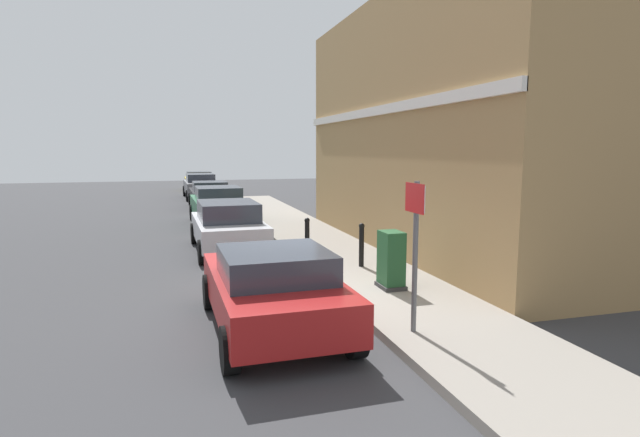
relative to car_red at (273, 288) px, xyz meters
The scene contains 13 objects.
ground 1.58m from the car_red, 57.90° to the left, with size 80.00×80.00×0.00m, color #38383A.
sidewalk 7.72m from the car_red, 69.25° to the left, with size 2.45×30.00×0.15m, color gray.
corner_building 9.73m from the car_red, 35.61° to the left, with size 7.36×12.47×7.03m.
car_red is the anchor object (origin of this frame).
car_silver 6.72m from the car_red, 90.26° to the left, with size 2.00×4.18×1.44m.
car_green 12.12m from the car_red, 89.35° to the left, with size 2.07×4.34×1.48m.
car_black 18.05m from the car_red, 89.33° to the left, with size 2.01×4.12×1.32m.
car_grey 23.34m from the car_red, 89.93° to the left, with size 2.00×4.54×1.45m.
car_yellow 29.17m from the car_red, 89.59° to the left, with size 2.01×3.95×1.33m.
utility_cabinet 2.98m from the car_red, 27.17° to the left, with size 0.46×0.61×1.15m.
bollard_near_cabinet 4.30m from the car_red, 50.28° to the left, with size 0.14×0.14×1.04m.
bollard_far_kerb 4.91m from the car_red, 69.09° to the left, with size 0.14×0.14×1.04m.
street_sign 2.41m from the car_red, 26.83° to the right, with size 0.08×0.60×2.30m.
Camera 1 is at (-2.20, -9.03, 2.92)m, focal length 28.66 mm.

